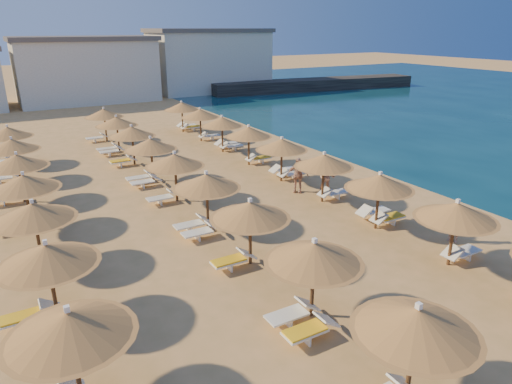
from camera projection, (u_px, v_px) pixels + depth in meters
ground at (306, 255)px, 17.54m from camera, size 220.00×220.00×0.00m
jetty at (315, 84)px, 63.45m from camera, size 30.27×7.79×1.50m
hotel_blocks at (96, 68)px, 53.61m from camera, size 48.03×9.74×8.10m
parasol_row_east at (324, 162)px, 22.19m from camera, size 2.94×40.43×2.58m
parasol_row_west at (206, 182)px, 19.24m from camera, size 2.94×40.43×2.58m
parasol_row_inland at (28, 197)px, 17.61m from camera, size 2.94×29.19×2.58m
loungers at (229, 213)px, 20.60m from camera, size 15.98×39.01×0.66m
beachgoer_b at (327, 177)px, 23.68m from camera, size 1.09×1.09×1.78m
beachgoer_a at (455, 224)px, 18.37m from camera, size 0.55×0.66×1.56m
beachgoer_c at (298, 175)px, 23.90m from camera, size 1.13×1.09×1.89m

